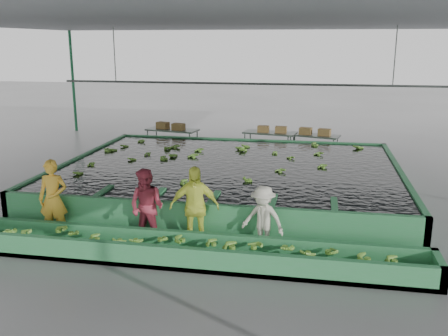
% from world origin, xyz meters
% --- Properties ---
extents(ground, '(80.00, 80.00, 0.00)m').
position_xyz_m(ground, '(0.00, 0.00, 0.00)').
color(ground, slate).
rests_on(ground, ground).
extents(shed_roof, '(20.00, 22.00, 0.04)m').
position_xyz_m(shed_roof, '(0.00, 0.00, 5.00)').
color(shed_roof, gray).
rests_on(shed_roof, shed_posts).
extents(shed_posts, '(20.00, 22.00, 5.00)m').
position_xyz_m(shed_posts, '(0.00, 0.00, 2.50)').
color(shed_posts, '#1C5B35').
rests_on(shed_posts, ground).
extents(flotation_tank, '(10.00, 8.00, 0.90)m').
position_xyz_m(flotation_tank, '(0.00, 1.50, 0.45)').
color(flotation_tank, '#318048').
rests_on(flotation_tank, ground).
extents(tank_water, '(9.70, 7.70, 0.00)m').
position_xyz_m(tank_water, '(0.00, 1.50, 0.85)').
color(tank_water, black).
rests_on(tank_water, flotation_tank).
extents(sorting_trough, '(10.00, 1.00, 0.50)m').
position_xyz_m(sorting_trough, '(0.00, -3.60, 0.25)').
color(sorting_trough, '#318048').
rests_on(sorting_trough, ground).
extents(cableway_rail, '(0.08, 0.08, 14.00)m').
position_xyz_m(cableway_rail, '(0.00, 5.00, 3.00)').
color(cableway_rail, '#59605B').
rests_on(cableway_rail, shed_roof).
extents(rail_hanger_left, '(0.04, 0.04, 2.00)m').
position_xyz_m(rail_hanger_left, '(-5.00, 5.00, 4.00)').
color(rail_hanger_left, '#59605B').
rests_on(rail_hanger_left, shed_roof).
extents(rail_hanger_right, '(0.04, 0.04, 2.00)m').
position_xyz_m(rail_hanger_right, '(5.00, 5.00, 4.00)').
color(rail_hanger_right, '#59605B').
rests_on(rail_hanger_right, shed_roof).
extents(worker_a, '(0.73, 0.53, 1.85)m').
position_xyz_m(worker_a, '(-3.41, -2.80, 0.92)').
color(worker_a, gold).
rests_on(worker_a, ground).
extents(worker_b, '(0.97, 0.83, 1.74)m').
position_xyz_m(worker_b, '(-1.14, -2.80, 0.87)').
color(worker_b, '#A53344').
rests_on(worker_b, ground).
extents(worker_c, '(1.16, 0.68, 1.86)m').
position_xyz_m(worker_c, '(-0.04, -2.80, 0.93)').
color(worker_c, '#E9F651').
rests_on(worker_c, ground).
extents(worker_d, '(1.09, 0.82, 1.50)m').
position_xyz_m(worker_d, '(1.48, -2.80, 0.75)').
color(worker_d, beige).
rests_on(worker_d, ground).
extents(packing_table_left, '(2.24, 1.22, 0.97)m').
position_xyz_m(packing_table_left, '(-3.34, 6.65, 0.48)').
color(packing_table_left, '#59605B').
rests_on(packing_table_left, ground).
extents(packing_table_mid, '(2.19, 1.18, 0.95)m').
position_xyz_m(packing_table_mid, '(0.68, 6.81, 0.47)').
color(packing_table_mid, '#59605B').
rests_on(packing_table_mid, ground).
extents(packing_table_right, '(2.16, 1.31, 0.92)m').
position_xyz_m(packing_table_right, '(2.39, 6.73, 0.46)').
color(packing_table_right, '#59605B').
rests_on(packing_table_right, ground).
extents(box_stack_left, '(1.29, 0.69, 0.27)m').
position_xyz_m(box_stack_left, '(-3.39, 6.58, 0.97)').
color(box_stack_left, brown).
rests_on(box_stack_left, packing_table_left).
extents(box_stack_mid, '(1.17, 0.37, 0.25)m').
position_xyz_m(box_stack_mid, '(0.77, 6.77, 0.95)').
color(box_stack_mid, brown).
rests_on(box_stack_mid, packing_table_mid).
extents(box_stack_right, '(1.25, 0.59, 0.26)m').
position_xyz_m(box_stack_right, '(2.46, 6.67, 0.92)').
color(box_stack_right, brown).
rests_on(box_stack_right, packing_table_right).
extents(floating_bananas, '(8.28, 5.64, 0.11)m').
position_xyz_m(floating_bananas, '(0.00, 2.30, 0.85)').
color(floating_bananas, '#629D31').
rests_on(floating_bananas, tank_water).
extents(trough_bananas, '(9.42, 0.63, 0.13)m').
position_xyz_m(trough_bananas, '(0.00, -3.60, 0.40)').
color(trough_bananas, '#629D31').
rests_on(trough_bananas, sorting_trough).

